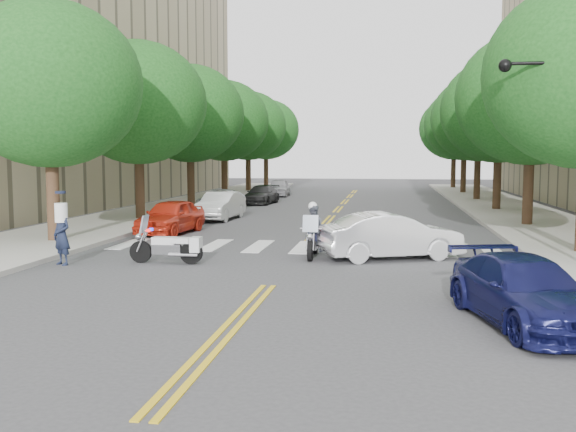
% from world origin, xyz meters
% --- Properties ---
extents(ground, '(140.00, 140.00, 0.00)m').
position_xyz_m(ground, '(0.00, 0.00, 0.00)').
color(ground, '#38383A').
rests_on(ground, ground).
extents(sidewalk_left, '(5.00, 60.00, 0.15)m').
position_xyz_m(sidewalk_left, '(-9.50, 22.00, 0.07)').
color(sidewalk_left, '#9E9991').
rests_on(sidewalk_left, ground).
extents(sidewalk_right, '(5.00, 60.00, 0.15)m').
position_xyz_m(sidewalk_right, '(9.50, 22.00, 0.07)').
color(sidewalk_right, '#9E9991').
rests_on(sidewalk_right, ground).
extents(tree_l_0, '(6.40, 6.40, 8.45)m').
position_xyz_m(tree_l_0, '(-8.80, 6.00, 5.55)').
color(tree_l_0, '#382316').
rests_on(tree_l_0, ground).
extents(tree_l_1, '(6.40, 6.40, 8.45)m').
position_xyz_m(tree_l_1, '(-8.80, 14.00, 5.55)').
color(tree_l_1, '#382316').
rests_on(tree_l_1, ground).
extents(tree_l_2, '(6.40, 6.40, 8.45)m').
position_xyz_m(tree_l_2, '(-8.80, 22.00, 5.55)').
color(tree_l_2, '#382316').
rests_on(tree_l_2, ground).
extents(tree_l_3, '(6.40, 6.40, 8.45)m').
position_xyz_m(tree_l_3, '(-8.80, 30.00, 5.55)').
color(tree_l_3, '#382316').
rests_on(tree_l_3, ground).
extents(tree_l_4, '(6.40, 6.40, 8.45)m').
position_xyz_m(tree_l_4, '(-8.80, 38.00, 5.55)').
color(tree_l_4, '#382316').
rests_on(tree_l_4, ground).
extents(tree_l_5, '(6.40, 6.40, 8.45)m').
position_xyz_m(tree_l_5, '(-8.80, 46.00, 5.55)').
color(tree_l_5, '#382316').
rests_on(tree_l_5, ground).
extents(tree_r_1, '(6.40, 6.40, 8.45)m').
position_xyz_m(tree_r_1, '(8.80, 14.00, 5.55)').
color(tree_r_1, '#382316').
rests_on(tree_r_1, ground).
extents(tree_r_2, '(6.40, 6.40, 8.45)m').
position_xyz_m(tree_r_2, '(8.80, 22.00, 5.55)').
color(tree_r_2, '#382316').
rests_on(tree_r_2, ground).
extents(tree_r_3, '(6.40, 6.40, 8.45)m').
position_xyz_m(tree_r_3, '(8.80, 30.00, 5.55)').
color(tree_r_3, '#382316').
rests_on(tree_r_3, ground).
extents(tree_r_4, '(6.40, 6.40, 8.45)m').
position_xyz_m(tree_r_4, '(8.80, 38.00, 5.55)').
color(tree_r_4, '#382316').
rests_on(tree_r_4, ground).
extents(tree_r_5, '(6.40, 6.40, 8.45)m').
position_xyz_m(tree_r_5, '(8.80, 46.00, 5.55)').
color(tree_r_5, '#382316').
rests_on(tree_r_5, ground).
extents(traffic_signal_pole, '(2.82, 0.42, 6.00)m').
position_xyz_m(traffic_signal_pole, '(7.72, 3.50, 3.72)').
color(traffic_signal_pole, black).
rests_on(traffic_signal_pole, ground).
extents(motorcycle_police, '(0.72, 2.11, 1.71)m').
position_xyz_m(motorcycle_police, '(0.54, 4.55, 0.76)').
color(motorcycle_police, black).
rests_on(motorcycle_police, ground).
extents(motorcycle_parked, '(2.17, 0.48, 1.40)m').
position_xyz_m(motorcycle_parked, '(-3.33, 2.71, 0.49)').
color(motorcycle_parked, black).
rests_on(motorcycle_parked, ground).
extents(officer_standing, '(0.74, 0.65, 1.71)m').
position_xyz_m(officer_standing, '(-6.36, 2.00, 0.85)').
color(officer_standing, '#171E34').
rests_on(officer_standing, ground).
extents(convertible, '(4.50, 2.98, 1.40)m').
position_xyz_m(convertible, '(2.93, 4.50, 0.70)').
color(convertible, white).
rests_on(convertible, ground).
extents(sedan_blue, '(2.76, 4.59, 1.25)m').
position_xyz_m(sedan_blue, '(5.33, -2.70, 0.62)').
color(sedan_blue, '#0F1242').
rests_on(sedan_blue, ground).
extents(parked_car_a, '(2.03, 4.18, 1.38)m').
position_xyz_m(parked_car_a, '(-5.73, 9.50, 0.69)').
color(parked_car_a, red).
rests_on(parked_car_a, ground).
extents(parked_car_b, '(1.68, 4.17, 1.35)m').
position_xyz_m(parked_car_b, '(-5.20, 15.17, 0.67)').
color(parked_car_b, '#BCBCBC').
rests_on(parked_car_b, ground).
extents(parked_car_c, '(2.13, 4.46, 1.23)m').
position_xyz_m(parked_car_c, '(-6.30, 19.50, 0.61)').
color(parked_car_c, '#BABCC2').
rests_on(parked_car_c, ground).
extents(parked_car_d, '(1.99, 4.19, 1.18)m').
position_xyz_m(parked_car_d, '(-5.20, 25.42, 0.59)').
color(parked_car_d, black).
rests_on(parked_car_d, ground).
extents(parked_car_e, '(1.81, 3.98, 1.33)m').
position_xyz_m(parked_car_e, '(-5.36, 33.08, 0.66)').
color(parked_car_e, '#939398').
rests_on(parked_car_e, ground).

